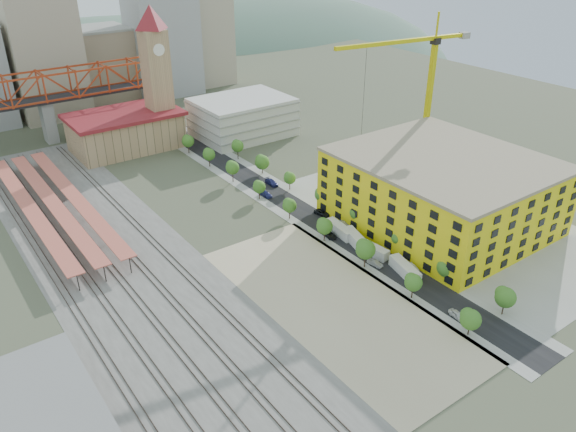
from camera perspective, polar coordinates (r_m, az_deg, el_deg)
ground at (r=145.09m, az=-2.03°, el=-2.18°), size 400.00×400.00×0.00m
ballast_strip at (r=145.98m, az=-17.81°, el=-3.44°), size 36.00×165.00×0.06m
dirt_lot at (r=122.13m, az=4.80°, el=-8.74°), size 28.00×67.00×0.06m
street_asphalt at (r=163.96m, az=-0.34°, el=1.62°), size 12.00×170.00×0.06m
sidewalk_west at (r=161.17m, az=-1.93°, el=1.11°), size 3.00×170.00×0.04m
sidewalk_east at (r=166.89m, az=1.19°, el=2.11°), size 3.00×170.00×0.04m
construction_pad at (r=159.80m, az=15.62°, el=-0.25°), size 50.00×90.00×0.06m
rail_tracks at (r=145.52m, az=-18.47°, el=-3.60°), size 26.56×160.00×0.18m
platform_canopies at (r=167.05m, az=-22.81°, el=1.31°), size 16.00×80.00×4.12m
station_hall at (r=208.12m, az=-16.16°, el=8.34°), size 38.00×24.00×13.10m
clock_tower at (r=204.89m, az=-13.31°, el=14.83°), size 12.00×12.00×52.00m
parking_garage at (r=214.24m, az=-4.64°, el=10.00°), size 34.00×26.00×14.00m
truss_bridge at (r=220.86m, az=-23.71°, el=11.54°), size 94.00×9.60×25.60m
construction_building at (r=153.56m, az=15.35°, el=2.53°), size 44.60×50.60×18.80m
warehouse at (r=102.56m, az=-24.95°, el=-18.71°), size 22.00×32.00×5.00m
street_trees at (r=156.83m, az=1.78°, el=0.29°), size 15.40×124.40×8.00m
skyline at (r=263.31m, az=-19.01°, el=15.60°), size 133.00×46.00×60.00m
distant_hills at (r=411.40m, az=-17.18°, el=4.97°), size 647.00×264.00×227.00m
tower_crane at (r=175.87m, az=13.53°, el=13.33°), size 46.08×8.75×49.52m
site_trailer_a at (r=132.58m, az=11.78°, el=-5.33°), size 4.87×10.21×2.70m
site_trailer_b at (r=138.89m, az=8.50°, el=-3.38°), size 3.40×9.48×2.54m
site_trailer_c at (r=142.45m, az=6.87°, el=-2.36°), size 5.22×10.25×2.71m
site_trailer_d at (r=146.37m, az=5.27°, el=-1.39°), size 3.51×10.01×2.68m
car_0 at (r=122.26m, az=16.81°, el=-9.61°), size 2.15×4.26×1.39m
car_1 at (r=134.81m, az=8.83°, el=-4.78°), size 1.98×4.14×1.31m
car_2 at (r=145.26m, az=4.25°, el=-1.90°), size 2.80×4.99×1.32m
car_3 at (r=166.14m, az=-2.28°, el=2.23°), size 2.23×5.03×1.43m
car_4 at (r=135.14m, az=12.49°, el=-5.05°), size 2.06×4.17×1.37m
car_5 at (r=149.80m, az=5.59°, el=-0.92°), size 2.01×4.80×1.54m
car_6 at (r=155.67m, az=3.48°, el=0.30°), size 2.94×5.06×1.33m
car_7 at (r=173.43m, az=-1.68°, el=3.42°), size 2.31×5.41×1.56m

